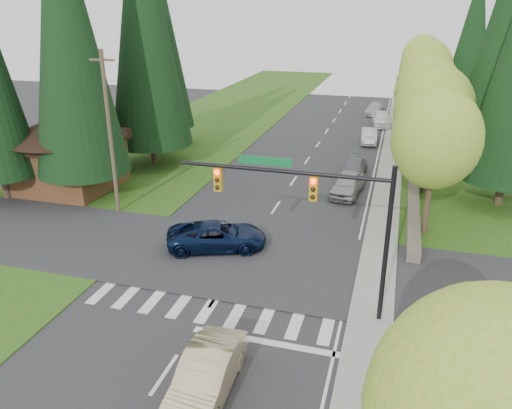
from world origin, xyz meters
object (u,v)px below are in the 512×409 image
at_px(suv_navy, 217,236).
at_px(parked_car_a, 348,184).
at_px(parked_car_c, 369,136).
at_px(sedan_champagne, 206,375).
at_px(parked_car_d, 382,119).
at_px(parked_car_b, 354,169).
at_px(parked_car_e, 375,109).

height_order(suv_navy, parked_car_a, parked_car_a).
bearing_deg(parked_car_c, sedan_champagne, -98.39).
xyz_separation_m(sedan_champagne, parked_car_a, (2.38, 20.68, -0.00)).
xyz_separation_m(sedan_champagne, parked_car_d, (3.54, 43.01, 0.04)).
bearing_deg(parked_car_b, parked_car_e, 92.26).
relative_size(parked_car_b, parked_car_c, 1.03).
bearing_deg(parked_car_a, parked_car_e, 96.17).
height_order(suv_navy, parked_car_e, suv_navy).
bearing_deg(parked_car_a, parked_car_d, 93.19).
relative_size(sedan_champagne, parked_car_d, 0.98).
height_order(parked_car_a, parked_car_c, parked_car_a).
relative_size(parked_car_c, parked_car_e, 0.93).
distance_m(parked_car_a, parked_car_e, 28.46).
xyz_separation_m(parked_car_a, parked_car_b, (0.00, 4.16, -0.15)).
distance_m(suv_navy, parked_car_e, 39.20).
bearing_deg(sedan_champagne, parked_car_d, 83.67).
bearing_deg(parked_car_b, suv_navy, -109.70).
relative_size(parked_car_a, parked_car_b, 1.06).
relative_size(suv_navy, parked_car_d, 1.11).
distance_m(suv_navy, parked_car_a, 11.84).
xyz_separation_m(suv_navy, parked_car_e, (5.83, 38.76, -0.09)).
height_order(sedan_champagne, parked_car_b, sedan_champagne).
xyz_separation_m(sedan_champagne, suv_navy, (-3.45, 10.38, -0.03)).
distance_m(suv_navy, parked_car_b, 15.60).
distance_m(parked_car_b, parked_car_e, 24.30).
distance_m(sedan_champagne, parked_car_d, 43.15).
bearing_deg(parked_car_b, parked_car_c, 90.11).
bearing_deg(parked_car_a, parked_car_b, 96.17).
bearing_deg(parked_car_d, parked_car_b, -100.99).
bearing_deg(sedan_champagne, suv_navy, 106.78).
distance_m(parked_car_b, parked_car_d, 18.21).
bearing_deg(parked_car_c, parked_car_e, 87.73).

